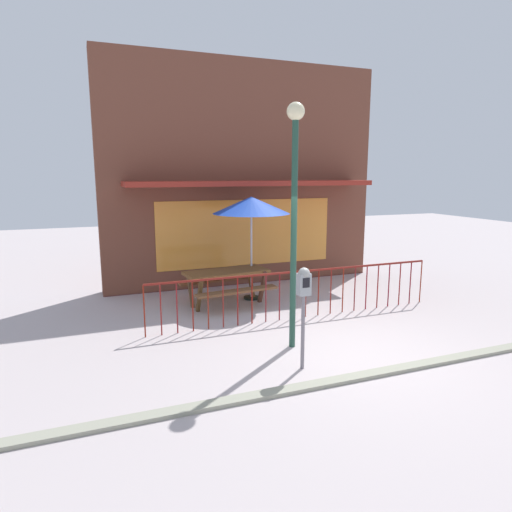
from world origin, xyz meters
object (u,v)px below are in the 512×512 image
Objects in this scene: picnic_table_left at (227,278)px; patio_umbrella at (251,206)px; parking_meter_near at (304,291)px; street_lamp at (294,192)px.

patio_umbrella is (0.68, 0.26, 1.54)m from picnic_table_left.
street_lamp is (0.23, 0.83, 1.38)m from parking_meter_near.
street_lamp is (0.30, -2.69, 1.95)m from picnic_table_left.
patio_umbrella is 0.60× the size of street_lamp.
picnic_table_left is 3.34m from street_lamp.
parking_meter_near is (-0.62, -3.78, -0.96)m from patio_umbrella.
parking_meter_near is 1.63m from street_lamp.
picnic_table_left is at bearing 96.28° from street_lamp.
street_lamp reaches higher than patio_umbrella.
patio_umbrella reaches higher than picnic_table_left.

